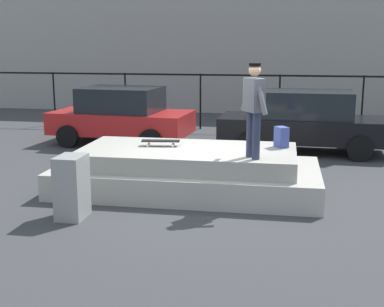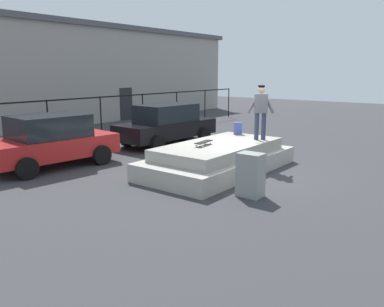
{
  "view_description": "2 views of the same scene",
  "coord_description": "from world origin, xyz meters",
  "px_view_note": "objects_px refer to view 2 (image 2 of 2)",
  "views": [
    {
      "loc": [
        1.49,
        -9.72,
        2.93
      ],
      "look_at": [
        -0.51,
        1.61,
        0.48
      ],
      "focal_mm": 48.89,
      "sensor_mm": 36.0,
      "label": 1
    },
    {
      "loc": [
        -10.15,
        -6.24,
        3.01
      ],
      "look_at": [
        -0.35,
        1.38,
        0.4
      ],
      "focal_mm": 36.83,
      "sensor_mm": 36.0,
      "label": 2
    }
  ],
  "objects_px": {
    "car_black_sedan_mid": "(167,124)",
    "backpack": "(238,128)",
    "skateboard": "(204,142)",
    "car_red_sedan_near": "(50,140)",
    "skateboarder": "(261,109)",
    "utility_box": "(251,175)"
  },
  "relations": [
    {
      "from": "utility_box",
      "to": "car_red_sedan_near",
      "type": "bearing_deg",
      "value": 100.14
    },
    {
      "from": "skateboarder",
      "to": "car_red_sedan_near",
      "type": "distance_m",
      "value": 6.77
    },
    {
      "from": "utility_box",
      "to": "skateboard",
      "type": "bearing_deg",
      "value": 64.41
    },
    {
      "from": "backpack",
      "to": "car_red_sedan_near",
      "type": "bearing_deg",
      "value": 18.07
    },
    {
      "from": "skateboard",
      "to": "car_black_sedan_mid",
      "type": "height_order",
      "value": "car_black_sedan_mid"
    },
    {
      "from": "backpack",
      "to": "utility_box",
      "type": "relative_size",
      "value": 0.39
    },
    {
      "from": "car_red_sedan_near",
      "to": "utility_box",
      "type": "bearing_deg",
      "value": -79.7
    },
    {
      "from": "backpack",
      "to": "car_red_sedan_near",
      "type": "distance_m",
      "value": 6.22
    },
    {
      "from": "skateboarder",
      "to": "car_red_sedan_near",
      "type": "xyz_separation_m",
      "value": [
        -4.15,
        5.25,
        -1.0
      ]
    },
    {
      "from": "car_black_sedan_mid",
      "to": "backpack",
      "type": "bearing_deg",
      "value": -98.71
    },
    {
      "from": "backpack",
      "to": "car_black_sedan_mid",
      "type": "distance_m",
      "value": 3.86
    },
    {
      "from": "skateboarder",
      "to": "skateboard",
      "type": "xyz_separation_m",
      "value": [
        -1.92,
        0.81,
        -0.89
      ]
    },
    {
      "from": "skateboarder",
      "to": "utility_box",
      "type": "relative_size",
      "value": 1.59
    },
    {
      "from": "skateboarder",
      "to": "backpack",
      "type": "relative_size",
      "value": 4.12
    },
    {
      "from": "skateboard",
      "to": "utility_box",
      "type": "xyz_separation_m",
      "value": [
        -1.03,
        -2.17,
        -0.42
      ]
    },
    {
      "from": "skateboard",
      "to": "utility_box",
      "type": "relative_size",
      "value": 0.74
    },
    {
      "from": "backpack",
      "to": "utility_box",
      "type": "xyz_separation_m",
      "value": [
        -3.46,
        -2.48,
        -0.53
      ]
    },
    {
      "from": "car_black_sedan_mid",
      "to": "utility_box",
      "type": "xyz_separation_m",
      "value": [
        -4.04,
        -6.29,
        -0.31
      ]
    },
    {
      "from": "skateboarder",
      "to": "car_red_sedan_near",
      "type": "height_order",
      "value": "skateboarder"
    },
    {
      "from": "car_red_sedan_near",
      "to": "car_black_sedan_mid",
      "type": "bearing_deg",
      "value": -3.46
    },
    {
      "from": "car_red_sedan_near",
      "to": "utility_box",
      "type": "height_order",
      "value": "car_red_sedan_near"
    },
    {
      "from": "skateboarder",
      "to": "backpack",
      "type": "bearing_deg",
      "value": 65.81
    }
  ]
}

